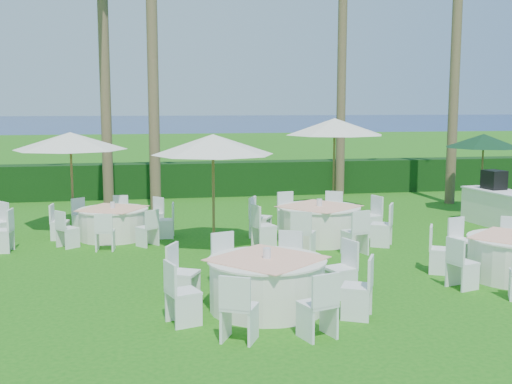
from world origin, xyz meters
The scene contains 14 objects.
ground centered at (0.00, 0.00, 0.00)m, with size 120.00×120.00×0.00m, color #176210.
hedge centered at (0.00, 12.00, 0.60)m, with size 34.00×1.00×1.20m, color black.
ocean centered at (0.00, 102.00, 0.00)m, with size 260.00×260.00×0.00m, color #081252.
banquet_table_b centered at (1.27, -0.96, 0.44)m, with size 3.30×3.30×1.00m.
banquet_table_e centered at (-1.34, 5.06, 0.39)m, with size 2.98×2.98×0.91m.
banquet_table_f centered at (3.51, 3.81, 0.45)m, with size 3.42×3.42×1.03m.
umbrella_b centered at (0.93, 3.42, 2.38)m, with size 2.74×2.74×2.61m.
umbrella_c centered at (-2.39, 6.27, 2.33)m, with size 2.87×2.87×2.56m.
umbrella_d centered at (5.05, 7.57, 2.60)m, with size 2.96×2.96×2.85m.
umbrella_green centered at (9.48, 6.89, 2.17)m, with size 2.29×2.29×2.38m.
palm_b centered at (-1.62, 9.38, 4.38)m, with size 4.14×4.40×7.87m.
palm_c centered at (-0.21, 8.38, 6.05)m, with size 4.39×4.20×11.15m.
palm_d centered at (6.45, 11.30, 4.98)m, with size 4.37×4.24×9.04m.
palm_e centered at (9.44, 8.76, 5.47)m, with size 4.35×4.29×9.99m.
Camera 1 is at (-0.73, -10.72, 3.28)m, focal length 45.00 mm.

